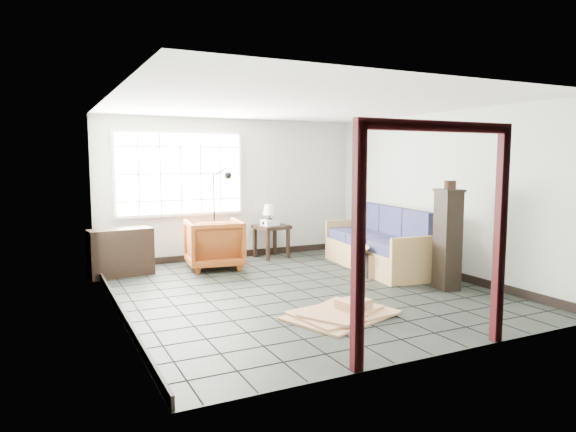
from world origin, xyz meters
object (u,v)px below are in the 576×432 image
tall_shelf (448,239)px  side_table (271,231)px  armchair (214,241)px  futon_sofa (382,247)px

tall_shelf → side_table: bearing=123.1°
armchair → tall_shelf: bearing=139.4°
side_table → tall_shelf: size_ratio=0.45×
futon_sofa → armchair: (-2.55, 1.28, 0.08)m
futon_sofa → side_table: futon_sofa is taller
armchair → side_table: armchair is taller
side_table → tall_shelf: 3.50m
armchair → side_table: 1.34m
futon_sofa → tall_shelf: (0.01, -1.53, 0.35)m
futon_sofa → tall_shelf: size_ratio=1.71×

